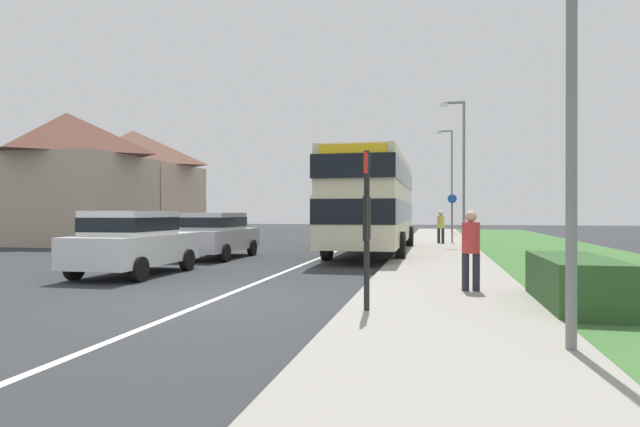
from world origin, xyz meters
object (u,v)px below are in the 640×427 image
parked_car_silver (216,233)px  street_lamp_far (450,175)px  double_decker_bus (373,199)px  bus_stop_sign (367,219)px  cycle_route_sign (452,216)px  street_lamp_mid (461,163)px  pedestrian_at_stop (471,247)px  pedestrian_walking_away (441,226)px  parked_car_white (133,240)px

parked_car_silver → street_lamp_far: (8.69, 22.60, 3.49)m
double_decker_bus → street_lamp_far: 19.85m
bus_stop_sign → cycle_route_sign: bus_stop_sign is taller
bus_stop_sign → street_lamp_mid: size_ratio=0.39×
pedestrian_at_stop → pedestrian_walking_away: bearing=91.4°
double_decker_bus → bus_stop_sign: bearing=-83.9°
parked_car_silver → pedestrian_walking_away: size_ratio=2.55×
double_decker_bus → street_lamp_far: bearing=79.9°
pedestrian_walking_away → parked_car_white: bearing=-119.1°
double_decker_bus → pedestrian_at_stop: (3.04, -10.09, -1.17)m
bus_stop_sign → street_lamp_mid: street_lamp_mid is taller
pedestrian_at_stop → street_lamp_far: (0.43, 29.51, 3.41)m
pedestrian_at_stop → street_lamp_far: size_ratio=0.22×
parked_car_silver → bus_stop_sign: bearing=-54.9°
pedestrian_walking_away → double_decker_bus: bearing=-114.2°
street_lamp_far → parked_car_white: bearing=-107.5°
parked_car_white → bus_stop_sign: bearing=-32.2°
parked_car_silver → street_lamp_mid: bearing=40.3°
parked_car_white → double_decker_bus: bearing=57.6°
bus_stop_sign → cycle_route_sign: 18.83m
double_decker_bus → parked_car_silver: bearing=-148.6°
double_decker_bus → street_lamp_mid: size_ratio=1.63×
double_decker_bus → parked_car_silver: size_ratio=2.57×
parked_car_white → street_lamp_mid: 15.66m
bus_stop_sign → pedestrian_walking_away: bearing=85.9°
pedestrian_at_stop → street_lamp_far: street_lamp_far is taller
bus_stop_sign → street_lamp_far: bearing=86.2°
bus_stop_sign → street_lamp_far: 32.12m
parked_car_silver → pedestrian_at_stop: bearing=-39.9°
parked_car_white → cycle_route_sign: cycle_route_sign is taller
pedestrian_at_stop → street_lamp_mid: size_ratio=0.25×
pedestrian_at_stop → pedestrian_walking_away: 15.97m
cycle_route_sign → double_decker_bus: bearing=-117.1°
parked_car_white → street_lamp_mid: bearing=55.0°
pedestrian_walking_away → street_lamp_far: bearing=86.5°
parked_car_white → parked_car_silver: (0.07, 5.15, -0.02)m
bus_stop_sign → street_lamp_mid: (2.21, 16.76, 2.35)m
double_decker_bus → parked_car_silver: (-5.22, -3.18, -1.25)m
cycle_route_sign → street_lamp_mid: size_ratio=0.38×
pedestrian_walking_away → bus_stop_sign: size_ratio=0.64×
pedestrian_at_stop → cycle_route_sign: (0.15, 16.32, 0.45)m
parked_car_white → street_lamp_mid: (8.82, 12.59, 2.97)m
double_decker_bus → bus_stop_sign: (1.33, -12.50, -0.60)m
cycle_route_sign → pedestrian_at_stop: bearing=-90.5°
parked_car_white → street_lamp_far: street_lamp_far is taller
parked_car_silver → street_lamp_mid: (8.76, 7.44, 2.99)m
parked_car_silver → bus_stop_sign: bus_stop_sign is taller
pedestrian_walking_away → bus_stop_sign: bus_stop_sign is taller
parked_car_white → pedestrian_walking_away: size_ratio=2.37×
parked_car_white → street_lamp_mid: street_lamp_mid is taller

